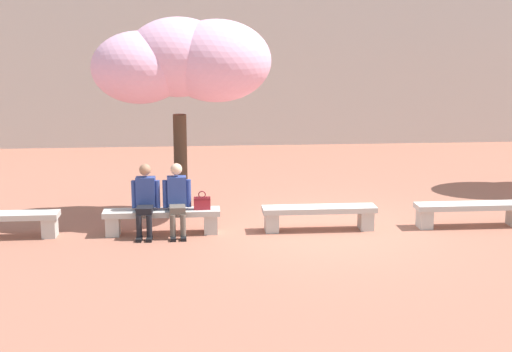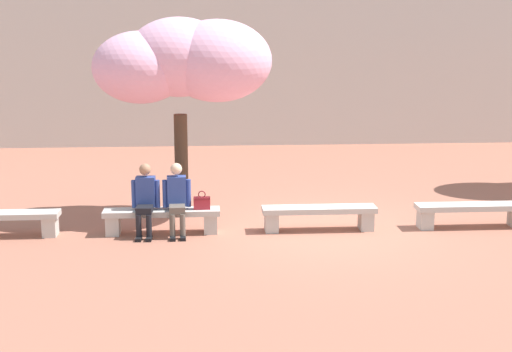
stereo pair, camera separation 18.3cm
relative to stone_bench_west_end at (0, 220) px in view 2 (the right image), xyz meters
name	(u,v)px [view 2 (the right image)]	position (x,y,z in m)	size (l,w,h in m)	color
ground_plane	(319,230)	(5.74, 0.00, -0.31)	(100.00, 100.00, 0.00)	#9E604C
building_facade	(266,18)	(5.74, 11.65, 3.63)	(28.00, 4.00, 7.89)	beige
stone_bench_west_end	(0,220)	(0.00, 0.00, 0.00)	(2.10, 0.43, 0.45)	#BCB7AD
stone_bench_near_west	(162,217)	(2.87, 0.00, 0.00)	(2.10, 0.43, 0.45)	#BCB7AD
stone_bench_center	(319,214)	(5.74, 0.00, 0.00)	(2.10, 0.43, 0.45)	#BCB7AD
stone_bench_near_east	(472,211)	(8.61, 0.00, 0.00)	(2.10, 0.43, 0.45)	#BCB7AD
person_seated_left	(145,197)	(2.59, -0.05, 0.39)	(0.51, 0.69, 1.29)	black
person_seated_right	(177,197)	(3.15, -0.05, 0.39)	(0.51, 0.69, 1.29)	black
handbag	(202,202)	(3.60, -0.02, 0.27)	(0.30, 0.15, 0.34)	#A3232D
cherry_tree_main	(183,62)	(3.27, 1.16, 2.71)	(3.39, 2.08, 3.87)	#473323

